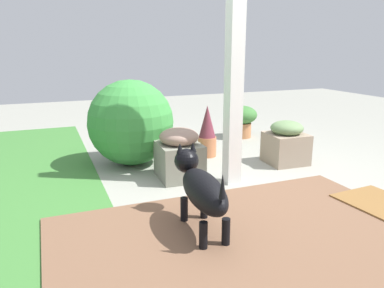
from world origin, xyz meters
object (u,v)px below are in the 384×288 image
at_px(terracotta_pot_spiky, 207,132).
at_px(terracotta_pot_broad, 242,119).
at_px(stone_planter_mid, 179,154).
at_px(stone_planter_nearest, 286,143).
at_px(porch_pillar, 235,47).
at_px(round_shrub, 131,123).
at_px(dog, 201,187).

bearing_deg(terracotta_pot_spiky, terracotta_pot_broad, -51.04).
xyz_separation_m(stone_planter_mid, terracotta_pot_broad, (1.18, -1.30, 0.02)).
bearing_deg(terracotta_pot_broad, stone_planter_nearest, 173.30).
bearing_deg(stone_planter_nearest, terracotta_pot_broad, -6.70).
xyz_separation_m(porch_pillar, terracotta_pot_spiky, (0.83, -0.14, -0.90)).
bearing_deg(round_shrub, porch_pillar, -141.50).
relative_size(terracotta_pot_spiky, terracotta_pot_broad, 1.34).
bearing_deg(terracotta_pot_spiky, stone_planter_nearest, -129.38).
bearing_deg(terracotta_pot_broad, terracotta_pot_spiky, 128.96).
distance_m(terracotta_pot_spiky, dog, 1.72).
distance_m(porch_pillar, dog, 1.27).
distance_m(stone_planter_nearest, dog, 1.72).
height_order(porch_pillar, stone_planter_mid, porch_pillar).
bearing_deg(terracotta_pot_spiky, round_shrub, 87.70).
height_order(porch_pillar, terracotta_pot_broad, porch_pillar).
bearing_deg(dog, porch_pillar, -39.81).
bearing_deg(stone_planter_mid, terracotta_pot_spiky, -43.50).
bearing_deg(porch_pillar, dog, 140.19).
xyz_separation_m(porch_pillar, terracotta_pot_broad, (1.46, -0.92, -0.92)).
xyz_separation_m(porch_pillar, stone_planter_nearest, (0.30, -0.78, -0.95)).
height_order(round_shrub, dog, round_shrub).
bearing_deg(porch_pillar, terracotta_pot_broad, -32.07).
relative_size(stone_planter_nearest, terracotta_pot_spiky, 0.79).
relative_size(round_shrub, dog, 1.13).
height_order(stone_planter_mid, round_shrub, round_shrub).
height_order(stone_planter_nearest, terracotta_pot_broad, stone_planter_nearest).
bearing_deg(terracotta_pot_broad, dog, 145.21).
bearing_deg(stone_planter_nearest, terracotta_pot_spiky, 50.62).
xyz_separation_m(stone_planter_mid, round_shrub, (0.58, 0.30, 0.20)).
bearing_deg(terracotta_pot_broad, round_shrub, 110.46).
relative_size(stone_planter_nearest, dog, 0.58).
height_order(round_shrub, terracotta_pot_spiky, round_shrub).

